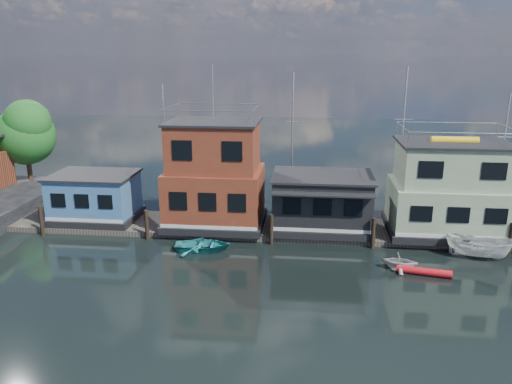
# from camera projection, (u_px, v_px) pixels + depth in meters

# --- Properties ---
(ground) EXTENTS (160.00, 160.00, 0.00)m
(ground) POSITION_uv_depth(u_px,v_px,m) (333.00, 312.00, 25.96)
(ground) COLOR black
(ground) RESTS_ON ground
(dock) EXTENTS (48.00, 5.00, 0.40)m
(dock) POSITION_uv_depth(u_px,v_px,m) (327.00, 230.00, 37.39)
(dock) COLOR #595147
(dock) RESTS_ON ground
(houseboat_blue) EXTENTS (6.40, 4.90, 3.66)m
(houseboat_blue) POSITION_uv_depth(u_px,v_px,m) (95.00, 197.00, 38.76)
(houseboat_blue) COLOR black
(houseboat_blue) RESTS_ON dock
(houseboat_red) EXTENTS (7.40, 5.90, 11.86)m
(houseboat_red) POSITION_uv_depth(u_px,v_px,m) (215.00, 177.00, 37.24)
(houseboat_red) COLOR black
(houseboat_red) RESTS_ON dock
(houseboat_dark) EXTENTS (7.40, 6.10, 4.06)m
(houseboat_dark) POSITION_uv_depth(u_px,v_px,m) (322.00, 202.00, 36.82)
(houseboat_dark) COLOR black
(houseboat_dark) RESTS_ON dock
(houseboat_green) EXTENTS (8.40, 5.90, 7.03)m
(houseboat_green) POSITION_uv_depth(u_px,v_px,m) (449.00, 190.00, 35.58)
(houseboat_green) COLOR black
(houseboat_green) RESTS_ON dock
(pilings) EXTENTS (42.28, 0.28, 2.20)m
(pilings) POSITION_uv_depth(u_px,v_px,m) (324.00, 231.00, 34.50)
(pilings) COLOR #2D2116
(pilings) RESTS_ON ground
(background_masts) EXTENTS (36.40, 0.16, 12.00)m
(background_masts) POSITION_uv_depth(u_px,v_px,m) (386.00, 146.00, 41.17)
(background_masts) COLOR silver
(background_masts) RESTS_ON ground
(red_kayak) EXTENTS (3.26, 1.06, 0.47)m
(red_kayak) POSITION_uv_depth(u_px,v_px,m) (424.00, 271.00, 30.25)
(red_kayak) COLOR red
(red_kayak) RESTS_ON ground
(dinghy_teal) EXTENTS (4.11, 3.17, 0.79)m
(dinghy_teal) POSITION_uv_depth(u_px,v_px,m) (203.00, 245.00, 33.93)
(dinghy_teal) COLOR teal
(dinghy_teal) RESTS_ON ground
(motorboat) EXTENTS (4.41, 2.81, 1.59)m
(motorboat) POSITION_uv_depth(u_px,v_px,m) (479.00, 247.00, 32.58)
(motorboat) COLOR white
(motorboat) RESTS_ON ground
(dinghy_white) EXTENTS (2.46, 2.22, 1.14)m
(dinghy_white) POSITION_uv_depth(u_px,v_px,m) (400.00, 261.00, 30.94)
(dinghy_white) COLOR silver
(dinghy_white) RESTS_ON ground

